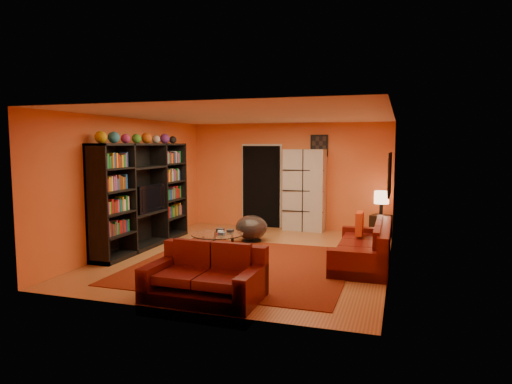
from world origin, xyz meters
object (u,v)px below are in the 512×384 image
(sofa, at_px, (368,248))
(bowl_chair, at_px, (251,228))
(side_table, at_px, (381,226))
(storage_cabinet, at_px, (304,190))
(tv, at_px, (147,198))
(table_lamp, at_px, (381,198))
(entertainment_unit, at_px, (143,196))
(loveseat, at_px, (207,277))
(coffee_table, at_px, (217,236))

(sofa, height_order, bowl_chair, sofa)
(bowl_chair, distance_m, side_table, 2.94)
(sofa, height_order, storage_cabinet, storage_cabinet)
(tv, xyz_separation_m, sofa, (4.36, -0.05, -0.71))
(storage_cabinet, bearing_deg, side_table, -5.98)
(tv, xyz_separation_m, table_lamp, (4.47, 2.44, -0.11))
(tv, bearing_deg, bowl_chair, -59.18)
(entertainment_unit, xyz_separation_m, sofa, (4.41, 0.02, -0.77))
(loveseat, relative_size, side_table, 3.12)
(sofa, xyz_separation_m, side_table, (0.11, 2.49, -0.03))
(side_table, bearing_deg, coffee_table, -132.16)
(coffee_table, distance_m, side_table, 4.06)
(table_lamp, bearing_deg, loveseat, -112.88)
(sofa, distance_m, loveseat, 3.13)
(coffee_table, xyz_separation_m, table_lamp, (2.72, 3.00, 0.46))
(loveseat, distance_m, storage_cabinet, 5.27)
(loveseat, xyz_separation_m, bowl_chair, (-0.55, 3.59, 0.02))
(entertainment_unit, xyz_separation_m, bowl_chair, (1.90, 1.18, -0.75))
(sofa, height_order, coffee_table, sofa)
(coffee_table, bearing_deg, storage_cabinet, 74.58)
(coffee_table, distance_m, bowl_chair, 1.68)
(bowl_chair, bearing_deg, storage_cabinet, 63.41)
(entertainment_unit, height_order, sofa, entertainment_unit)
(sofa, distance_m, side_table, 2.49)
(bowl_chair, bearing_deg, table_lamp, 26.92)
(storage_cabinet, bearing_deg, table_lamp, -5.98)
(loveseat, bearing_deg, tv, 45.15)
(table_lamp, bearing_deg, side_table, -90.00)
(loveseat, bearing_deg, bowl_chair, 9.85)
(storage_cabinet, relative_size, side_table, 3.92)
(storage_cabinet, height_order, bowl_chair, storage_cabinet)
(storage_cabinet, xyz_separation_m, table_lamp, (1.81, -0.29, -0.09))
(sofa, bearing_deg, tv, 178.80)
(entertainment_unit, height_order, loveseat, entertainment_unit)
(storage_cabinet, bearing_deg, coffee_table, -102.27)
(tv, bearing_deg, coffee_table, -107.91)
(sofa, bearing_deg, entertainment_unit, 179.75)
(side_table, distance_m, table_lamp, 0.64)
(sofa, xyz_separation_m, table_lamp, (0.11, 2.49, 0.60))
(coffee_table, height_order, side_table, side_table)
(sofa, relative_size, loveseat, 1.45)
(entertainment_unit, bearing_deg, side_table, 29.01)
(storage_cabinet, height_order, side_table, storage_cabinet)
(sofa, relative_size, side_table, 4.52)
(tv, distance_m, sofa, 4.42)
(coffee_table, bearing_deg, table_lamp, 47.84)
(coffee_table, xyz_separation_m, storage_cabinet, (0.91, 3.29, 0.55))
(loveseat, bearing_deg, sofa, -37.70)
(sofa, distance_m, storage_cabinet, 3.33)
(loveseat, distance_m, table_lamp, 5.38)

